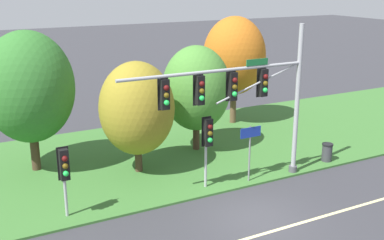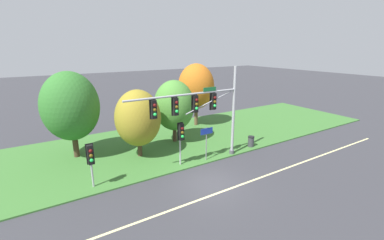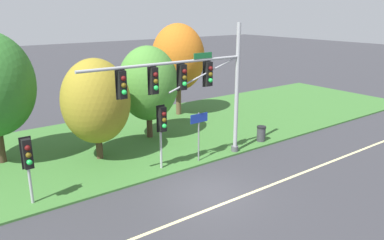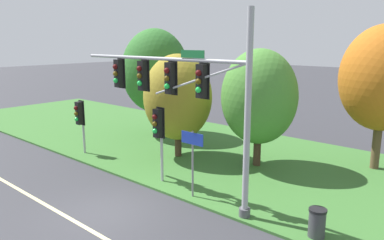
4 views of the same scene
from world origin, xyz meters
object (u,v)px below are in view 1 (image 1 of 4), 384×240
at_px(traffic_signal_mast, 244,93).
at_px(tree_nearest_road, 29,87).
at_px(trash_bin, 327,152).
at_px(pedestrian_signal_near_kerb, 208,137).
at_px(tree_mid_verge, 234,56).
at_px(tree_left_of_mast, 137,109).
at_px(route_sign_post, 250,144).
at_px(tree_behind_signpost, 196,88).
at_px(pedestrian_signal_further_along, 64,168).

distance_m(traffic_signal_mast, tree_nearest_road, 10.05).
relative_size(tree_nearest_road, trash_bin, 7.30).
height_order(traffic_signal_mast, pedestrian_signal_near_kerb, traffic_signal_mast).
bearing_deg(tree_nearest_road, trash_bin, -23.40).
distance_m(pedestrian_signal_near_kerb, tree_mid_verge, 10.55).
xyz_separation_m(tree_nearest_road, tree_left_of_mast, (4.37, -2.54, -0.97)).
distance_m(traffic_signal_mast, route_sign_post, 2.50).
xyz_separation_m(tree_nearest_road, trash_bin, (13.40, -5.80, -3.65)).
relative_size(pedestrian_signal_near_kerb, tree_nearest_road, 0.49).
distance_m(pedestrian_signal_near_kerb, tree_behind_signpost, 5.23).
xyz_separation_m(traffic_signal_mast, tree_left_of_mast, (-3.59, 3.59, -1.12)).
height_order(pedestrian_signal_near_kerb, route_sign_post, pedestrian_signal_near_kerb).
xyz_separation_m(tree_left_of_mast, tree_mid_verge, (8.47, 4.81, 1.18)).
bearing_deg(trash_bin, tree_behind_signpost, 137.11).
relative_size(traffic_signal_mast, route_sign_post, 3.37).
bearing_deg(tree_left_of_mast, pedestrian_signal_near_kerb, -58.98).
height_order(traffic_signal_mast, tree_left_of_mast, traffic_signal_mast).
bearing_deg(tree_mid_verge, tree_left_of_mast, -150.38).
relative_size(pedestrian_signal_further_along, tree_nearest_road, 0.43).
distance_m(tree_left_of_mast, trash_bin, 9.97).
relative_size(pedestrian_signal_further_along, tree_behind_signpost, 0.51).
relative_size(traffic_signal_mast, tree_behind_signpost, 1.57).
height_order(pedestrian_signal_near_kerb, trash_bin, pedestrian_signal_near_kerb).
xyz_separation_m(tree_behind_signpost, tree_mid_verge, (4.51, 3.36, 0.93)).
relative_size(route_sign_post, tree_mid_verge, 0.39).
xyz_separation_m(tree_left_of_mast, trash_bin, (9.03, -3.26, -2.68)).
xyz_separation_m(tree_nearest_road, tree_behind_signpost, (8.33, -1.09, -0.71)).
bearing_deg(tree_nearest_road, route_sign_post, -35.59).
height_order(route_sign_post, trash_bin, route_sign_post).
relative_size(tree_nearest_road, tree_behind_signpost, 1.19).
distance_m(tree_mid_verge, trash_bin, 8.96).
xyz_separation_m(pedestrian_signal_near_kerb, tree_nearest_road, (-6.34, 5.82, 1.71)).
height_order(tree_mid_verge, trash_bin, tree_mid_verge).
bearing_deg(route_sign_post, tree_behind_signpost, 91.21).
bearing_deg(trash_bin, traffic_signal_mast, -176.50).
xyz_separation_m(traffic_signal_mast, tree_behind_signpost, (0.37, 5.05, -0.87)).
distance_m(route_sign_post, tree_left_of_mast, 5.52).
height_order(tree_nearest_road, trash_bin, tree_nearest_road).
bearing_deg(tree_left_of_mast, trash_bin, -19.82).
xyz_separation_m(tree_behind_signpost, trash_bin, (5.07, -4.71, -2.93)).
bearing_deg(tree_left_of_mast, pedestrian_signal_further_along, -143.33).
bearing_deg(tree_behind_signpost, route_sign_post, -88.79).
distance_m(traffic_signal_mast, tree_left_of_mast, 5.20).
xyz_separation_m(pedestrian_signal_further_along, tree_nearest_road, (-0.14, 5.70, 2.03)).
xyz_separation_m(pedestrian_signal_further_along, trash_bin, (13.27, -0.10, -1.61)).
bearing_deg(tree_mid_verge, traffic_signal_mast, -120.16).
xyz_separation_m(pedestrian_signal_further_along, tree_behind_signpost, (8.19, 4.61, 1.32)).
xyz_separation_m(traffic_signal_mast, pedestrian_signal_near_kerb, (-1.62, 0.31, -1.86)).
distance_m(pedestrian_signal_further_along, tree_left_of_mast, 5.38).
height_order(pedestrian_signal_near_kerb, pedestrian_signal_further_along, pedestrian_signal_near_kerb).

